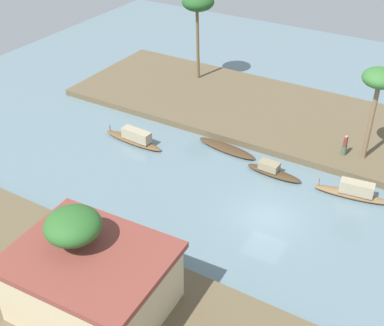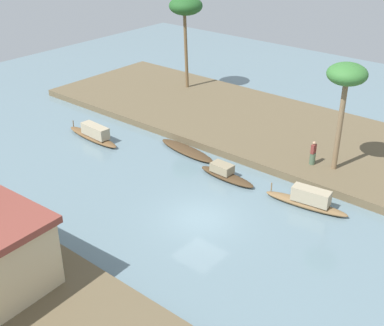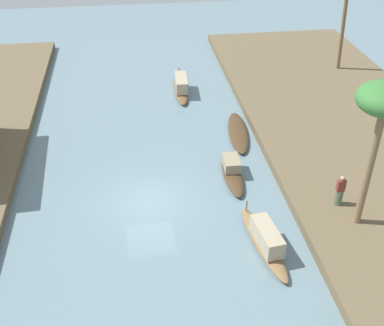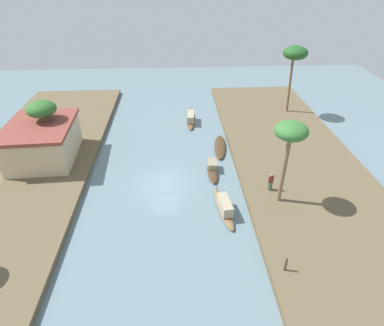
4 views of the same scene
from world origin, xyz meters
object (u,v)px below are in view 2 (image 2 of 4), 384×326
palm_tree_left_far (186,8)px  sampan_downstream_large (94,134)px  sampan_with_red_awning (225,174)px  palm_tree_left_near (347,78)px  sampan_near_left_bank (187,150)px  person_on_near_bank (313,155)px  sampan_open_hull (308,200)px

palm_tree_left_far → sampan_downstream_large: bearing=97.0°
sampan_with_red_awning → palm_tree_left_near: size_ratio=0.60×
sampan_near_left_bank → person_on_near_bank: person_on_near_bank is taller
sampan_downstream_large → palm_tree_left_far: (1.51, -12.28, 7.17)m
sampan_downstream_large → sampan_with_red_awning: bearing=-169.2°
sampan_with_red_awning → sampan_near_left_bank: sampan_with_red_awning is taller
person_on_near_bank → sampan_with_red_awning: bearing=140.1°
sampan_open_hull → sampan_near_left_bank: bearing=-13.2°
sampan_open_hull → sampan_downstream_large: 16.74m
sampan_near_left_bank → person_on_near_bank: 8.69m
person_on_near_bank → palm_tree_left_far: bearing=68.5°
sampan_downstream_large → palm_tree_left_near: (-16.04, -6.27, 6.05)m
sampan_open_hull → sampan_downstream_large: (16.65, 1.76, -0.02)m
sampan_near_left_bank → sampan_with_red_awning: bearing=170.2°
sampan_open_hull → sampan_near_left_bank: sampan_open_hull is taller
sampan_downstream_large → sampan_near_left_bank: (-6.63, -2.76, -0.29)m
sampan_with_red_awning → sampan_open_hull: bearing=-175.4°
sampan_open_hull → sampan_downstream_large: sampan_open_hull is taller
palm_tree_left_near → palm_tree_left_far: bearing=-18.9°
sampan_downstream_large → palm_tree_left_far: palm_tree_left_far is taller
sampan_downstream_large → person_on_near_bank: size_ratio=3.36×
sampan_open_hull → palm_tree_left_near: 7.55m
sampan_with_red_awning → palm_tree_left_near: bearing=-134.9°
sampan_open_hull → palm_tree_left_near: palm_tree_left_near is taller
sampan_open_hull → person_on_near_bank: person_on_near_bank is taller
sampan_near_left_bank → palm_tree_left_far: (8.14, -9.52, 7.46)m
sampan_with_red_awning → sampan_near_left_bank: 4.53m
palm_tree_left_near → sampan_with_red_awning: bearing=43.4°
sampan_near_left_bank → person_on_near_bank: (-8.05, -3.13, 1.02)m
sampan_with_red_awning → sampan_open_hull: sampan_open_hull is taller
sampan_open_hull → sampan_downstream_large: size_ratio=0.93×
person_on_near_bank → palm_tree_left_far: size_ratio=0.20×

